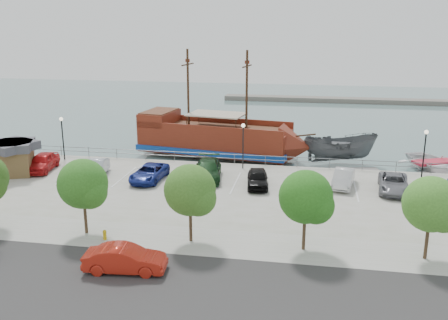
# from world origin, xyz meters

# --- Properties ---
(ground) EXTENTS (160.00, 160.00, 0.00)m
(ground) POSITION_xyz_m (0.00, 0.00, -1.00)
(ground) COLOR slate
(street) EXTENTS (100.00, 8.00, 0.04)m
(street) POSITION_xyz_m (0.00, -16.00, 0.01)
(street) COLOR #312F2E
(street) RESTS_ON land_slab
(sidewalk) EXTENTS (100.00, 4.00, 0.05)m
(sidewalk) POSITION_xyz_m (0.00, -10.00, 0.01)
(sidewalk) COLOR gray
(sidewalk) RESTS_ON land_slab
(seawall_railing) EXTENTS (50.00, 0.06, 1.00)m
(seawall_railing) POSITION_xyz_m (0.00, 7.80, 0.53)
(seawall_railing) COLOR slate
(seawall_railing) RESTS_ON land_slab
(far_shore) EXTENTS (40.00, 3.00, 0.80)m
(far_shore) POSITION_xyz_m (10.00, 55.00, -0.60)
(far_shore) COLOR #696356
(far_shore) RESTS_ON ground
(pirate_ship) EXTENTS (19.34, 8.03, 12.04)m
(pirate_ship) POSITION_xyz_m (-2.70, 13.39, 1.02)
(pirate_ship) COLOR maroon
(pirate_ship) RESTS_ON ground
(patrol_boat) EXTENTS (8.05, 4.42, 2.95)m
(patrol_boat) POSITION_xyz_m (9.23, 12.99, 0.47)
(patrol_boat) COLOR #4E5154
(patrol_boat) RESTS_ON ground
(speedboat) EXTENTS (7.32, 8.33, 1.43)m
(speedboat) POSITION_xyz_m (18.13, 11.53, -0.28)
(speedboat) COLOR white
(speedboat) RESTS_ON ground
(dock_west) EXTENTS (6.61, 2.20, 0.37)m
(dock_west) POSITION_xyz_m (-13.27, 9.20, -0.81)
(dock_west) COLOR gray
(dock_west) RESTS_ON ground
(dock_mid) EXTENTS (7.84, 3.83, 0.43)m
(dock_mid) POSITION_xyz_m (9.22, 9.20, -0.78)
(dock_mid) COLOR slate
(dock_mid) RESTS_ON ground
(dock_east) EXTENTS (7.35, 4.82, 0.41)m
(dock_east) POSITION_xyz_m (17.40, 9.20, -0.80)
(dock_east) COLOR gray
(dock_east) RESTS_ON ground
(shed) EXTENTS (4.72, 4.72, 3.00)m
(shed) POSITION_xyz_m (-20.14, 1.10, 1.60)
(shed) COLOR brown
(shed) RESTS_ON land_slab
(street_sedan) EXTENTS (4.67, 2.01, 1.49)m
(street_sedan) POSITION_xyz_m (-3.63, -14.45, 0.75)
(street_sedan) COLOR #B22113
(street_sedan) RESTS_ON street
(fire_hydrant) EXTENTS (0.24, 0.24, 0.69)m
(fire_hydrant) POSITION_xyz_m (-6.39, -10.80, 0.38)
(fire_hydrant) COLOR gold
(fire_hydrant) RESTS_ON sidewalk
(lamp_post_left) EXTENTS (0.36, 0.36, 4.28)m
(lamp_post_left) POSITION_xyz_m (-18.00, 6.50, 2.94)
(lamp_post_left) COLOR black
(lamp_post_left) RESTS_ON land_slab
(lamp_post_mid) EXTENTS (0.36, 0.36, 4.28)m
(lamp_post_mid) POSITION_xyz_m (0.00, 6.50, 2.94)
(lamp_post_mid) COLOR black
(lamp_post_mid) RESTS_ON land_slab
(lamp_post_right) EXTENTS (0.36, 0.36, 4.28)m
(lamp_post_right) POSITION_xyz_m (16.00, 6.50, 2.94)
(lamp_post_right) COLOR black
(lamp_post_right) RESTS_ON land_slab
(tree_c) EXTENTS (3.30, 3.20, 5.00)m
(tree_c) POSITION_xyz_m (-7.85, -10.07, 3.30)
(tree_c) COLOR #473321
(tree_c) RESTS_ON sidewalk
(tree_d) EXTENTS (3.30, 3.20, 5.00)m
(tree_d) POSITION_xyz_m (-0.85, -10.07, 3.30)
(tree_d) COLOR #473321
(tree_d) RESTS_ON sidewalk
(tree_e) EXTENTS (3.30, 3.20, 5.00)m
(tree_e) POSITION_xyz_m (6.15, -10.07, 3.30)
(tree_e) COLOR #473321
(tree_e) RESTS_ON sidewalk
(tree_f) EXTENTS (3.30, 3.20, 5.00)m
(tree_f) POSITION_xyz_m (13.15, -10.07, 3.30)
(tree_f) COLOR #473321
(tree_f) RESTS_ON sidewalk
(parked_car_a) EXTENTS (2.59, 5.02, 1.63)m
(parked_car_a) POSITION_xyz_m (-18.13, 2.61, 0.82)
(parked_car_a) COLOR red
(parked_car_a) RESTS_ON land_slab
(parked_car_b) EXTENTS (2.25, 4.59, 1.45)m
(parked_car_b) POSITION_xyz_m (-12.55, 1.85, 0.72)
(parked_car_b) COLOR #AEB3BC
(parked_car_b) RESTS_ON land_slab
(parked_car_c) EXTENTS (2.58, 5.10, 1.38)m
(parked_car_c) POSITION_xyz_m (-7.48, 1.43, 0.69)
(parked_car_c) COLOR navy
(parked_car_c) RESTS_ON land_slab
(parked_car_d) EXTENTS (3.11, 5.91, 1.63)m
(parked_car_d) POSITION_xyz_m (-2.58, 2.76, 0.82)
(parked_car_d) COLOR #133416
(parked_car_d) RESTS_ON land_slab
(parked_car_e) EXTENTS (2.22, 4.43, 1.45)m
(parked_car_e) POSITION_xyz_m (1.95, 1.38, 0.72)
(parked_car_e) COLOR black
(parked_car_e) RESTS_ON land_slab
(parked_car_f) EXTENTS (2.20, 4.53, 1.43)m
(parked_car_f) POSITION_xyz_m (9.00, 2.69, 0.72)
(parked_car_f) COLOR silver
(parked_car_f) RESTS_ON land_slab
(parked_car_g) EXTENTS (2.79, 5.23, 1.40)m
(parked_car_g) POSITION_xyz_m (12.94, 2.09, 0.70)
(parked_car_g) COLOR slate
(parked_car_g) RESTS_ON land_slab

